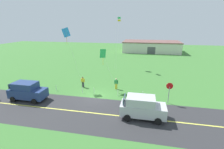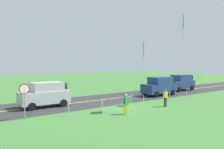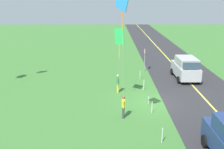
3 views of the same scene
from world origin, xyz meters
TOP-DOWN VIEW (x-y plane):
  - ground_plane at (0.00, 0.00)m, footprint 120.00×120.00m
  - asphalt_road at (0.00, -4.00)m, footprint 120.00×7.00m
  - road_centre_stripe at (0.00, -4.00)m, footprint 120.00×0.16m
  - car_suv_foreground at (5.97, -3.81)m, footprint 4.40×2.12m
  - stop_sign at (8.93, -0.10)m, footprint 0.76×0.08m
  - person_adult_near at (-2.77, 2.75)m, footprint 0.58×0.22m
  - person_adult_companion at (2.17, 3.00)m, footprint 0.58×0.22m
  - kite_red_low at (-4.89, 2.97)m, footprint 2.63×0.79m
  - kite_blue_mid at (0.31, 2.96)m, footprint 2.25×0.76m
  - fence_post_1 at (-5.96, 0.70)m, footprint 0.05×0.05m
  - fence_post_2 at (-2.05, 0.70)m, footprint 0.05×0.05m
  - fence_post_3 at (-0.41, 0.70)m, footprint 0.05×0.05m
  - fence_post_4 at (2.80, 0.70)m, footprint 0.05×0.05m
  - fence_post_5 at (5.92, 0.70)m, footprint 0.05×0.05m

SIDE VIEW (x-z plane):
  - ground_plane at x=0.00m, z-range -0.10..0.00m
  - asphalt_road at x=0.00m, z-range 0.00..0.00m
  - road_centre_stripe at x=0.00m, z-range 0.00..0.01m
  - fence_post_1 at x=-5.96m, z-range 0.00..0.90m
  - fence_post_2 at x=-2.05m, z-range 0.00..0.90m
  - fence_post_3 at x=-0.41m, z-range 0.00..0.90m
  - fence_post_4 at x=2.80m, z-range 0.00..0.90m
  - fence_post_5 at x=5.92m, z-range 0.00..0.90m
  - person_adult_near at x=-2.77m, z-range 0.06..1.66m
  - person_adult_companion at x=2.17m, z-range 0.06..1.66m
  - car_suv_foreground at x=5.97m, z-range 0.03..2.27m
  - stop_sign at x=8.93m, z-range 0.52..3.08m
  - kite_blue_mid at x=0.31m, z-range 2.14..7.89m
  - kite_red_low at x=-4.89m, z-range 3.43..11.97m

